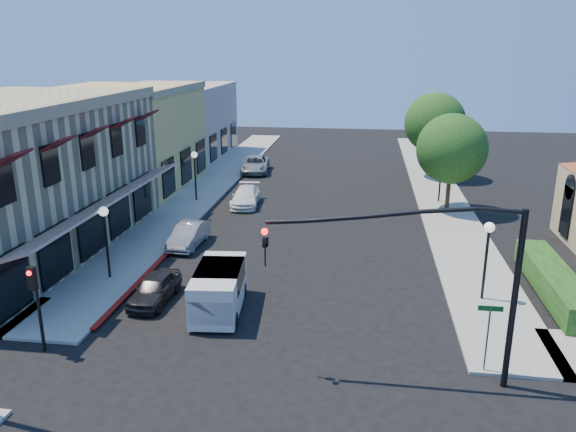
# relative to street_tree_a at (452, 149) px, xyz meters

# --- Properties ---
(ground) EXTENTS (120.00, 120.00, 0.00)m
(ground) POSITION_rel_street_tree_a_xyz_m (-8.80, -22.00, -4.19)
(ground) COLOR black
(ground) RESTS_ON ground
(sidewalk_left) EXTENTS (3.50, 50.00, 0.12)m
(sidewalk_left) POSITION_rel_street_tree_a_xyz_m (-17.55, 5.00, -4.13)
(sidewalk_left) COLOR gray
(sidewalk_left) RESTS_ON ground
(sidewalk_right) EXTENTS (3.50, 50.00, 0.12)m
(sidewalk_right) POSITION_rel_street_tree_a_xyz_m (-0.05, 5.00, -4.13)
(sidewalk_right) COLOR gray
(sidewalk_right) RESTS_ON ground
(curb_red_strip) EXTENTS (0.25, 10.00, 0.06)m
(curb_red_strip) POSITION_rel_street_tree_a_xyz_m (-15.70, -14.00, -4.19)
(curb_red_strip) COLOR maroon
(curb_red_strip) RESTS_ON ground
(corner_brick_building) EXTENTS (11.77, 18.20, 8.10)m
(corner_brick_building) POSITION_rel_street_tree_a_xyz_m (-24.25, -11.00, -0.19)
(corner_brick_building) COLOR #C9B588
(corner_brick_building) RESTS_ON ground
(yellow_stucco_building) EXTENTS (10.00, 12.00, 7.60)m
(yellow_stucco_building) POSITION_rel_street_tree_a_xyz_m (-24.30, 4.00, -0.39)
(yellow_stucco_building) COLOR #CDB75C
(yellow_stucco_building) RESTS_ON ground
(pink_stucco_building) EXTENTS (10.00, 12.00, 7.00)m
(pink_stucco_building) POSITION_rel_street_tree_a_xyz_m (-24.30, 16.00, -0.69)
(pink_stucco_building) COLOR tan
(pink_stucco_building) RESTS_ON ground
(hedge) EXTENTS (1.40, 8.00, 1.10)m
(hedge) POSITION_rel_street_tree_a_xyz_m (2.90, -13.00, -4.19)
(hedge) COLOR #183E11
(hedge) RESTS_ON ground
(street_tree_a) EXTENTS (4.56, 4.56, 6.48)m
(street_tree_a) POSITION_rel_street_tree_a_xyz_m (0.00, 0.00, 0.00)
(street_tree_a) COLOR #382316
(street_tree_a) RESTS_ON ground
(street_tree_b) EXTENTS (4.94, 4.94, 7.02)m
(street_tree_b) POSITION_rel_street_tree_a_xyz_m (0.00, 10.00, 0.35)
(street_tree_b) COLOR #382316
(street_tree_b) RESTS_ON ground
(signal_mast_arm) EXTENTS (8.01, 0.39, 6.00)m
(signal_mast_arm) POSITION_rel_street_tree_a_xyz_m (-2.94, -20.50, -0.11)
(signal_mast_arm) COLOR black
(signal_mast_arm) RESTS_ON ground
(secondary_signal) EXTENTS (0.28, 0.42, 3.32)m
(secondary_signal) POSITION_rel_street_tree_a_xyz_m (-16.80, -20.59, -1.88)
(secondary_signal) COLOR black
(secondary_signal) RESTS_ON ground
(street_name_sign) EXTENTS (0.80, 0.06, 2.50)m
(street_name_sign) POSITION_rel_street_tree_a_xyz_m (-1.30, -19.80, -2.50)
(street_name_sign) COLOR #595B5E
(street_name_sign) RESTS_ON ground
(lamppost_left_near) EXTENTS (0.44, 0.44, 3.57)m
(lamppost_left_near) POSITION_rel_street_tree_a_xyz_m (-17.30, -14.00, -1.46)
(lamppost_left_near) COLOR black
(lamppost_left_near) RESTS_ON ground
(lamppost_left_far) EXTENTS (0.44, 0.44, 3.57)m
(lamppost_left_far) POSITION_rel_street_tree_a_xyz_m (-17.30, 0.00, -1.46)
(lamppost_left_far) COLOR black
(lamppost_left_far) RESTS_ON ground
(lamppost_right_near) EXTENTS (0.44, 0.44, 3.57)m
(lamppost_right_near) POSITION_rel_street_tree_a_xyz_m (-0.30, -14.00, -1.46)
(lamppost_right_near) COLOR black
(lamppost_right_near) RESTS_ON ground
(lamppost_right_far) EXTENTS (0.44, 0.44, 3.57)m
(lamppost_right_far) POSITION_rel_street_tree_a_xyz_m (-0.30, 2.00, -1.46)
(lamppost_right_far) COLOR black
(lamppost_right_far) RESTS_ON ground
(white_van) EXTENTS (2.19, 4.35, 1.86)m
(white_van) POSITION_rel_street_tree_a_xyz_m (-11.31, -16.55, -3.12)
(white_van) COLOR beige
(white_van) RESTS_ON ground
(parked_car_a) EXTENTS (1.55, 3.57, 1.20)m
(parked_car_a) POSITION_rel_street_tree_a_xyz_m (-14.29, -16.00, -3.60)
(parked_car_a) COLOR black
(parked_car_a) RESTS_ON ground
(parked_car_b) EXTENTS (1.49, 3.88, 1.26)m
(parked_car_b) POSITION_rel_street_tree_a_xyz_m (-15.00, -9.00, -3.56)
(parked_car_b) COLOR #9EA0A3
(parked_car_b) RESTS_ON ground
(parked_car_c) EXTENTS (2.06, 4.41, 1.25)m
(parked_car_c) POSITION_rel_street_tree_a_xyz_m (-13.60, -0.52, -3.57)
(parked_car_c) COLOR white
(parked_car_c) RESTS_ON ground
(parked_car_d) EXTENTS (2.79, 5.15, 1.37)m
(parked_car_d) POSITION_rel_street_tree_a_xyz_m (-15.00, 10.00, -3.51)
(parked_car_d) COLOR #9B9EA0
(parked_car_d) RESTS_ON ground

